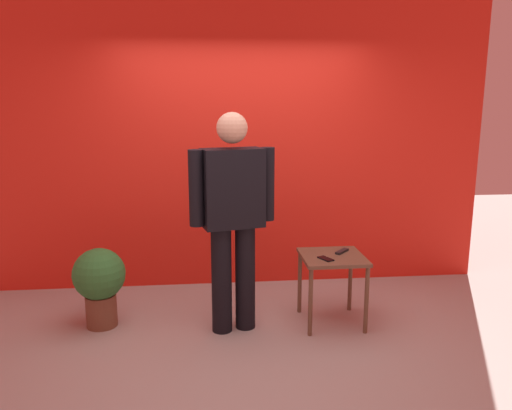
% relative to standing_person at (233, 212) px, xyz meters
% --- Properties ---
extents(ground_plane, '(12.00, 12.00, 0.00)m').
position_rel_standing_person_xyz_m(ground_plane, '(0.13, -0.34, -1.02)').
color(ground_plane, '#9E9991').
extents(back_wall_red, '(5.11, 0.12, 3.35)m').
position_rel_standing_person_xyz_m(back_wall_red, '(0.13, 1.16, 0.66)').
color(back_wall_red, red).
rests_on(back_wall_red, ground_plane).
extents(standing_person, '(0.72, 0.35, 1.82)m').
position_rel_standing_person_xyz_m(standing_person, '(0.00, 0.00, 0.00)').
color(standing_person, black).
rests_on(standing_person, ground_plane).
extents(side_table, '(0.53, 0.53, 0.61)m').
position_rel_standing_person_xyz_m(side_table, '(0.85, 0.04, -0.50)').
color(side_table, brown).
rests_on(side_table, ground_plane).
extents(cell_phone, '(0.13, 0.16, 0.01)m').
position_rel_standing_person_xyz_m(cell_phone, '(0.77, -0.05, -0.40)').
color(cell_phone, black).
rests_on(cell_phone, side_table).
extents(tv_remote, '(0.15, 0.15, 0.02)m').
position_rel_standing_person_xyz_m(tv_remote, '(0.95, 0.12, -0.40)').
color(tv_remote, black).
rests_on(tv_remote, side_table).
extents(potted_plant, '(0.44, 0.44, 0.69)m').
position_rel_standing_person_xyz_m(potted_plant, '(-1.13, 0.17, -0.61)').
color(potted_plant, brown).
rests_on(potted_plant, ground_plane).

